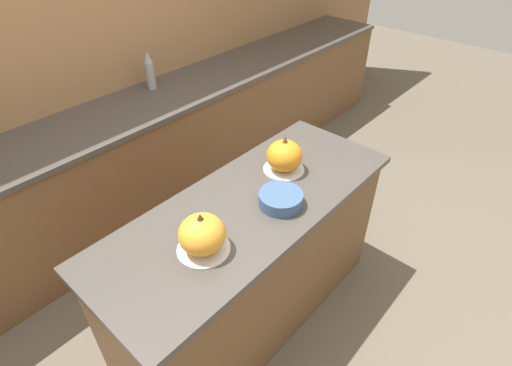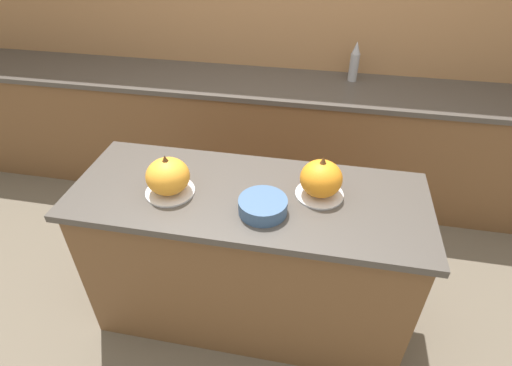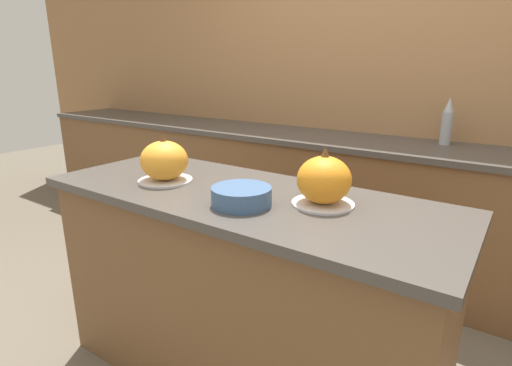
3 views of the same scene
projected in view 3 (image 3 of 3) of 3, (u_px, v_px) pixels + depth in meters
name	position (u px, v px, depth m)	size (l,w,h in m)	color
wall_back	(381.00, 81.00, 2.70)	(8.00, 0.06, 2.50)	#9E7047
kitchen_island	(241.00, 292.00, 1.67)	(1.66, 0.64, 0.88)	brown
back_counter	(355.00, 206.00, 2.67)	(6.00, 0.60, 0.90)	brown
pumpkin_cake_left	(164.00, 162.00, 1.67)	(0.23, 0.23, 0.20)	silver
pumpkin_cake_right	(324.00, 181.00, 1.39)	(0.22, 0.22, 0.21)	silver
bottle_tall	(447.00, 122.00, 2.36)	(0.06, 0.06, 0.28)	#99999E
mixing_bowl	(241.00, 196.00, 1.40)	(0.21, 0.21, 0.07)	#3D5B84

